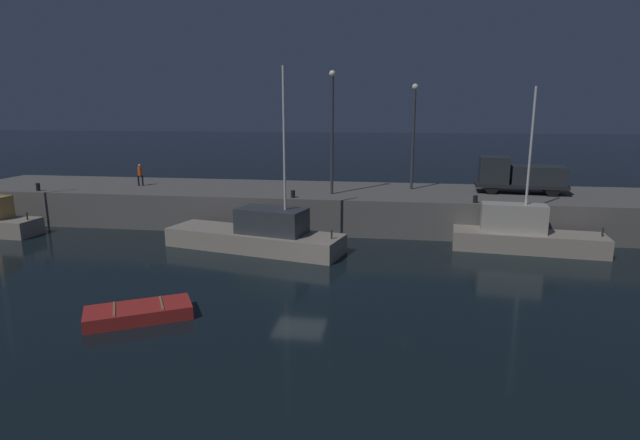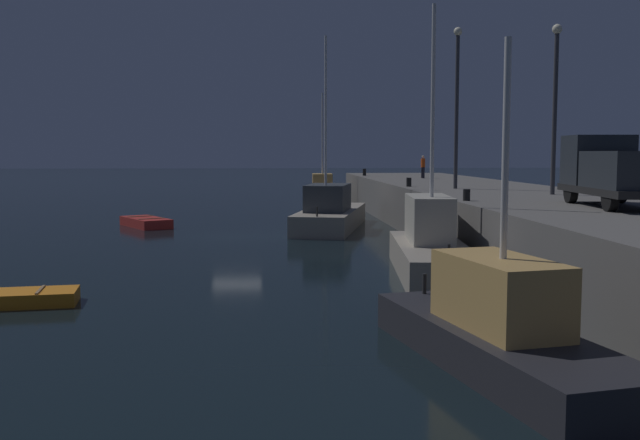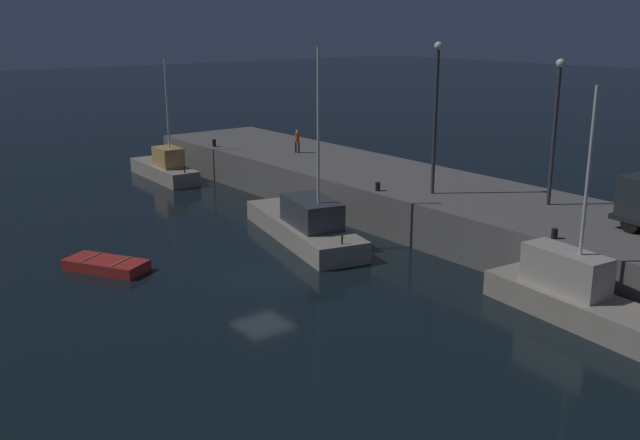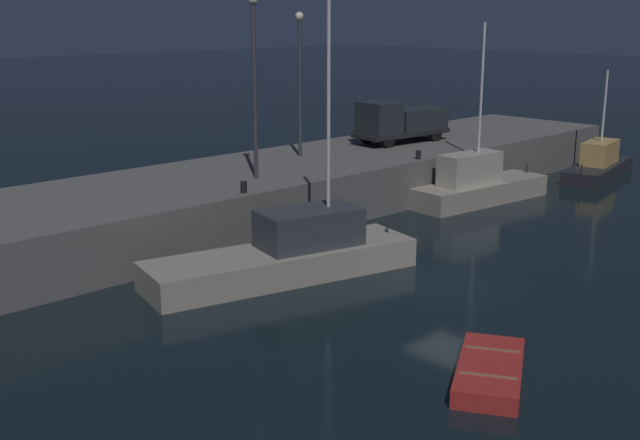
# 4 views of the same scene
# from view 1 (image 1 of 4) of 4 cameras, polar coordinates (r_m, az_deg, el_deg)

# --- Properties ---
(ground_plane) EXTENTS (320.00, 320.00, 0.00)m
(ground_plane) POSITION_cam_1_polar(r_m,az_deg,el_deg) (24.95, -2.36, -6.83)
(ground_plane) COLOR black
(pier_quay) EXTENTS (56.58, 8.68, 2.45)m
(pier_quay) POSITION_cam_1_polar(r_m,az_deg,el_deg) (37.24, 1.46, 1.56)
(pier_quay) COLOR #5B5956
(pier_quay) RESTS_ON ground
(fishing_trawler_red) EXTENTS (11.12, 5.29, 10.50)m
(fishing_trawler_red) POSITION_cam_1_polar(r_m,az_deg,el_deg) (30.26, -6.90, -1.67)
(fishing_trawler_red) COLOR gray
(fishing_trawler_red) RESTS_ON ground
(fishing_boat_blue) EXTENTS (8.73, 3.24, 9.45)m
(fishing_boat_blue) POSITION_cam_1_polar(r_m,az_deg,el_deg) (32.20, 21.91, -1.54)
(fishing_boat_blue) COLOR gray
(fishing_boat_blue) RESTS_ON ground
(dinghy_orange_near) EXTENTS (4.36, 3.52, 0.57)m
(dinghy_orange_near) POSITION_cam_1_polar(r_m,az_deg,el_deg) (21.77, -19.70, -9.77)
(dinghy_orange_near) COLOR #B22823
(dinghy_orange_near) RESTS_ON ground
(lamp_post_west) EXTENTS (0.44, 0.44, 8.26)m
(lamp_post_west) POSITION_cam_1_polar(r_m,az_deg,el_deg) (34.79, 1.37, 10.80)
(lamp_post_west) COLOR #38383D
(lamp_post_west) RESTS_ON pier_quay
(lamp_post_east) EXTENTS (0.44, 0.44, 7.50)m
(lamp_post_east) POSITION_cam_1_polar(r_m,az_deg,el_deg) (37.50, 10.47, 10.11)
(lamp_post_east) COLOR #38383D
(lamp_post_east) RESTS_ON pier_quay
(utility_truck) EXTENTS (6.23, 2.73, 2.51)m
(utility_truck) POSITION_cam_1_polar(r_m,az_deg,el_deg) (37.90, 21.38, 4.72)
(utility_truck) COLOR black
(utility_truck) RESTS_ON pier_quay
(dockworker) EXTENTS (0.43, 0.35, 1.65)m
(dockworker) POSITION_cam_1_polar(r_m,az_deg,el_deg) (41.23, -19.57, 4.95)
(dockworker) COLOR black
(dockworker) RESTS_ON pier_quay
(bollard_west) EXTENTS (0.28, 0.28, 0.49)m
(bollard_west) POSITION_cam_1_polar(r_m,az_deg,el_deg) (33.65, -3.06, 2.93)
(bollard_west) COLOR black
(bollard_west) RESTS_ON pier_quay
(bollard_central) EXTENTS (0.28, 0.28, 0.55)m
(bollard_central) POSITION_cam_1_polar(r_m,az_deg,el_deg) (41.72, -29.11, 3.26)
(bollard_central) COLOR black
(bollard_central) RESTS_ON pier_quay
(bollard_east) EXTENTS (0.28, 0.28, 0.45)m
(bollard_east) POSITION_cam_1_polar(r_m,az_deg,el_deg) (33.29, 17.05, 2.26)
(bollard_east) COLOR black
(bollard_east) RESTS_ON pier_quay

